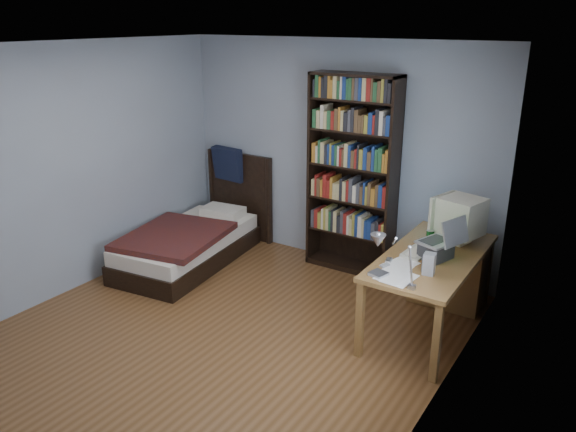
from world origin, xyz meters
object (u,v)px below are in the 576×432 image
object	(u,v)px
keyboard	(419,251)
bookshelf	(352,175)
soda_can	(430,237)
laptop	(438,247)
speaker	(429,264)
desk_lamp	(384,246)
crt_monitor	(459,217)
desk	(445,269)
bed	(193,239)

from	to	relation	value
keyboard	bookshelf	distance (m)	1.39
keyboard	soda_can	size ratio (longest dim) A/B	3.38
laptop	speaker	size ratio (longest dim) A/B	2.21
desk_lamp	speaker	xyz separation A→B (m)	(0.13, 0.66, -0.36)
crt_monitor	speaker	bearing A→B (deg)	-88.32
bookshelf	soda_can	bearing A→B (deg)	-26.99
bookshelf	desk	bearing A→B (deg)	-16.38
desk	laptop	distance (m)	0.65
desk	speaker	size ratio (longest dim) A/B	8.77
speaker	bed	world-z (taller)	bed
desk_lamp	keyboard	bearing A→B (deg)	95.24
laptop	bookshelf	distance (m)	1.54
laptop	speaker	bearing A→B (deg)	-82.98
desk	soda_can	distance (m)	0.44
desk	speaker	xyz separation A→B (m)	(0.10, -0.84, 0.40)
laptop	speaker	distance (m)	0.35
laptop	speaker	world-z (taller)	laptop
crt_monitor	bed	world-z (taller)	same
desk_lamp	bed	size ratio (longest dim) A/B	0.28
keyboard	bookshelf	xyz separation A→B (m)	(-1.08, 0.80, 0.34)
crt_monitor	speaker	distance (m)	0.84
desk_lamp	keyboard	distance (m)	1.14
crt_monitor	desk_lamp	xyz separation A→B (m)	(-0.10, -1.48, 0.21)
laptop	soda_can	xyz separation A→B (m)	(-0.17, 0.29, -0.05)
desk_lamp	bookshelf	distance (m)	2.20
keyboard	speaker	bearing A→B (deg)	-55.55
desk	speaker	bearing A→B (deg)	-83.04
speaker	bookshelf	distance (m)	1.79
laptop	bed	world-z (taller)	bed
crt_monitor	desk_lamp	world-z (taller)	desk_lamp
crt_monitor	bed	size ratio (longest dim) A/B	0.23
keyboard	bed	xyz separation A→B (m)	(-2.71, 0.01, -0.48)
desk	laptop	world-z (taller)	laptop
desk	speaker	world-z (taller)	speaker
crt_monitor	desk_lamp	bearing A→B (deg)	-93.93
desk_lamp	speaker	bearing A→B (deg)	79.23
crt_monitor	desk_lamp	distance (m)	1.50
desk_lamp	crt_monitor	bearing A→B (deg)	86.07
speaker	crt_monitor	bearing A→B (deg)	84.02
bed	crt_monitor	bearing A→B (deg)	8.18
speaker	laptop	bearing A→B (deg)	89.35
crt_monitor	laptop	xyz separation A→B (m)	(-0.02, -0.48, -0.14)
soda_can	speaker	bearing A→B (deg)	-71.38
bookshelf	laptop	bearing A→B (deg)	-33.94
bookshelf	bed	world-z (taller)	bookshelf
desk	bed	size ratio (longest dim) A/B	0.78
laptop	bed	bearing A→B (deg)	178.86
soda_can	desk	bearing A→B (deg)	60.72
desk	keyboard	bearing A→B (deg)	-104.83
speaker	bed	size ratio (longest dim) A/B	0.09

